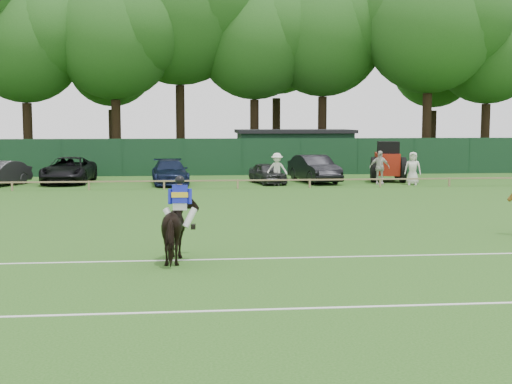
{
  "coord_description": "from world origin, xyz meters",
  "views": [
    {
      "loc": [
        -1.73,
        -19.18,
        3.77
      ],
      "look_at": [
        0.5,
        3.0,
        1.4
      ],
      "focal_mm": 48.0,
      "sensor_mm": 36.0,
      "label": 1
    }
  ],
  "objects": [
    {
      "name": "ground",
      "position": [
        0.0,
        0.0,
        0.0
      ],
      "size": [
        160.0,
        160.0,
        0.0
      ],
      "primitive_type": "plane",
      "color": "#1E4C14",
      "rests_on": "ground"
    },
    {
      "name": "horse_dark",
      "position": [
        -1.94,
        -1.14,
        0.88
      ],
      "size": [
        1.03,
        2.12,
        1.76
      ],
      "primitive_type": "imported",
      "rotation": [
        0.0,
        0.0,
        3.1
      ],
      "color": "black",
      "rests_on": "ground"
    },
    {
      "name": "suv_black",
      "position": [
        -8.76,
        22.29,
        0.77
      ],
      "size": [
        2.77,
        5.64,
        1.54
      ],
      "primitive_type": "imported",
      "rotation": [
        0.0,
        0.0,
        -0.04
      ],
      "color": "black",
      "rests_on": "ground"
    },
    {
      "name": "sedan_navy",
      "position": [
        -2.75,
        20.89,
        0.71
      ],
      "size": [
        2.41,
        5.05,
        1.42
      ],
      "primitive_type": "imported",
      "rotation": [
        0.0,
        0.0,
        0.09
      ],
      "color": "#101933",
      "rests_on": "ground"
    },
    {
      "name": "hatch_grey",
      "position": [
        2.97,
        20.76,
        0.61
      ],
      "size": [
        2.22,
        3.84,
        1.23
      ],
      "primitive_type": "imported",
      "rotation": [
        0.0,
        0.0,
        0.23
      ],
      "color": "#2D2D2F",
      "rests_on": "ground"
    },
    {
      "name": "estate_black",
      "position": [
        5.89,
        21.35,
        0.82
      ],
      "size": [
        2.66,
        5.19,
        1.63
      ],
      "primitive_type": "imported",
      "rotation": [
        0.0,
        0.0,
        0.2
      ],
      "color": "black",
      "rests_on": "ground"
    },
    {
      "name": "spectator_left",
      "position": [
        3.39,
        19.68,
        0.93
      ],
      "size": [
        1.29,
        0.85,
        1.86
      ],
      "primitive_type": "imported",
      "rotation": [
        0.0,
        0.0,
        -0.14
      ],
      "color": "silver",
      "rests_on": "ground"
    },
    {
      "name": "spectator_mid",
      "position": [
        9.42,
        19.67,
        0.98
      ],
      "size": [
        1.22,
        0.69,
        1.97
      ],
      "primitive_type": "imported",
      "rotation": [
        0.0,
        0.0,
        -0.19
      ],
      "color": "beige",
      "rests_on": "ground"
    },
    {
      "name": "spectator_right",
      "position": [
        11.24,
        19.13,
        0.96
      ],
      "size": [
        1.08,
        0.87,
        1.91
      ],
      "primitive_type": "imported",
      "rotation": [
        0.0,
        0.0,
        -0.32
      ],
      "color": "silver",
      "rests_on": "ground"
    },
    {
      "name": "rider_dark",
      "position": [
        -1.94,
        -1.15,
        1.65
      ],
      "size": [
        0.94,
        0.39,
        1.41
      ],
      "rotation": [
        0.0,
        0.0,
        3.1
      ],
      "color": "silver",
      "rests_on": "ground"
    },
    {
      "name": "pitch_lines",
      "position": [
        0.0,
        -3.5,
        0.01
      ],
      "size": [
        60.0,
        5.1,
        0.01
      ],
      "color": "silver",
      "rests_on": "ground"
    },
    {
      "name": "pitch_rail",
      "position": [
        0.0,
        18.0,
        0.45
      ],
      "size": [
        62.1,
        0.1,
        0.5
      ],
      "color": "#997F5B",
      "rests_on": "ground"
    },
    {
      "name": "perimeter_fence",
      "position": [
        0.0,
        27.0,
        1.25
      ],
      "size": [
        92.08,
        0.08,
        2.5
      ],
      "color": "#14351E",
      "rests_on": "ground"
    },
    {
      "name": "utility_shed",
      "position": [
        6.0,
        30.0,
        1.54
      ],
      "size": [
        8.4,
        4.4,
        3.04
      ],
      "color": "#14331E",
      "rests_on": "ground"
    },
    {
      "name": "tree_row",
      "position": [
        2.0,
        35.0,
        0.0
      ],
      "size": [
        96.0,
        12.0,
        21.0
      ],
      "primitive_type": null,
      "color": "#26561C",
      "rests_on": "ground"
    },
    {
      "name": "tractor",
      "position": [
        10.39,
        21.34,
        1.16
      ],
      "size": [
        2.45,
        3.22,
        2.45
      ],
      "rotation": [
        0.0,
        0.0,
        -0.19
      ],
      "color": "#9E1E0E",
      "rests_on": "ground"
    }
  ]
}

